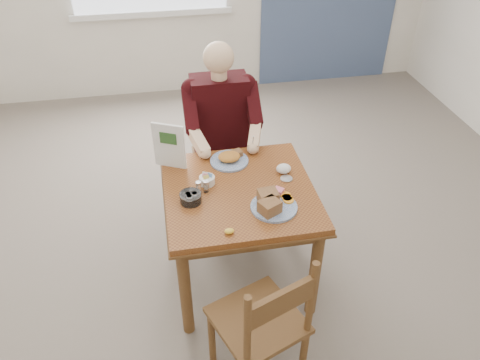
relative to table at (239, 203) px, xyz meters
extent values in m
plane|color=#726A5D|center=(0.00, 0.00, -0.64)|extent=(6.00, 6.00, 0.00)
ellipsoid|color=yellow|center=(-0.12, -0.37, 0.13)|extent=(0.06, 0.04, 0.03)
ellipsoid|color=white|center=(0.31, 0.12, 0.14)|extent=(0.10, 0.09, 0.06)
cylinder|color=silver|center=(0.31, 0.04, 0.12)|extent=(0.10, 0.10, 0.01)
cube|color=white|center=(-0.40, 2.96, 0.28)|extent=(1.72, 0.04, 0.06)
cube|color=brown|center=(0.00, 0.00, 0.09)|extent=(0.90, 0.90, 0.04)
cube|color=brown|center=(0.00, 0.00, 0.06)|extent=(0.92, 0.92, 0.01)
cylinder|color=brown|center=(-0.39, -0.39, -0.28)|extent=(0.07, 0.07, 0.71)
cylinder|color=brown|center=(0.39, -0.39, -0.28)|extent=(0.07, 0.07, 0.71)
cylinder|color=brown|center=(-0.39, 0.39, -0.28)|extent=(0.07, 0.07, 0.71)
cylinder|color=brown|center=(0.39, 0.39, -0.28)|extent=(0.07, 0.07, 0.71)
cube|color=brown|center=(0.00, -0.39, 0.02)|extent=(0.80, 0.03, 0.08)
cube|color=brown|center=(0.00, 0.39, 0.02)|extent=(0.80, 0.03, 0.08)
cube|color=brown|center=(-0.39, 0.00, 0.02)|extent=(0.03, 0.80, 0.08)
cube|color=brown|center=(0.39, 0.00, 0.02)|extent=(0.03, 0.80, 0.08)
cylinder|color=brown|center=(-0.18, 0.57, -0.41)|extent=(0.04, 0.04, 0.45)
cylinder|color=brown|center=(0.18, 0.57, -0.41)|extent=(0.04, 0.04, 0.45)
cylinder|color=brown|center=(-0.18, 0.93, -0.41)|extent=(0.04, 0.04, 0.45)
cylinder|color=brown|center=(0.18, 0.93, -0.41)|extent=(0.04, 0.04, 0.45)
cube|color=brown|center=(0.00, 0.75, -0.17)|extent=(0.42, 0.42, 0.03)
cylinder|color=brown|center=(-0.18, 0.93, 0.06)|extent=(0.04, 0.04, 0.50)
cylinder|color=brown|center=(0.18, 0.93, 0.06)|extent=(0.04, 0.04, 0.50)
cube|color=brown|center=(0.00, 0.93, 0.16)|extent=(0.38, 0.03, 0.14)
cylinder|color=brown|center=(-0.27, -0.64, -0.41)|extent=(0.05, 0.05, 0.45)
cylinder|color=brown|center=(0.06, -0.51, -0.41)|extent=(0.05, 0.05, 0.45)
cylinder|color=brown|center=(0.19, -0.84, -0.41)|extent=(0.05, 0.05, 0.45)
cube|color=brown|center=(-0.04, -0.74, -0.17)|extent=(0.54, 0.54, 0.03)
cylinder|color=brown|center=(-0.14, -0.97, 0.06)|extent=(0.05, 0.05, 0.50)
cylinder|color=brown|center=(0.19, -0.84, 0.06)|extent=(0.05, 0.05, 0.50)
cube|color=brown|center=(0.02, -0.91, 0.16)|extent=(0.37, 0.17, 0.14)
cube|color=gray|center=(-0.10, 0.63, -0.10)|extent=(0.13, 0.38, 0.12)
cube|color=gray|center=(0.10, 0.63, -0.10)|extent=(0.13, 0.38, 0.12)
cube|color=gray|center=(-0.10, 0.45, -0.40)|extent=(0.10, 0.10, 0.48)
cube|color=gray|center=(0.10, 0.45, -0.40)|extent=(0.10, 0.10, 0.48)
cube|color=black|center=(0.00, 0.78, 0.20)|extent=(0.40, 0.22, 0.58)
sphere|color=black|center=(-0.19, 0.78, 0.42)|extent=(0.15, 0.15, 0.15)
sphere|color=black|center=(0.19, 0.78, 0.42)|extent=(0.15, 0.15, 0.15)
cylinder|color=beige|center=(0.00, 0.76, 0.51)|extent=(0.11, 0.11, 0.08)
sphere|color=beige|center=(0.00, 0.76, 0.64)|extent=(0.21, 0.21, 0.21)
cube|color=black|center=(-0.22, 0.67, 0.32)|extent=(0.09, 0.29, 0.27)
cube|color=black|center=(0.22, 0.67, 0.32)|extent=(0.09, 0.29, 0.27)
sphere|color=black|center=(-0.22, 0.55, 0.22)|extent=(0.09, 0.09, 0.09)
sphere|color=black|center=(0.22, 0.55, 0.22)|extent=(0.09, 0.09, 0.09)
cube|color=beige|center=(-0.19, 0.46, 0.19)|extent=(0.14, 0.23, 0.14)
cube|color=beige|center=(0.19, 0.46, 0.19)|extent=(0.14, 0.23, 0.14)
sphere|color=beige|center=(-0.16, 0.37, 0.15)|extent=(0.08, 0.08, 0.08)
sphere|color=beige|center=(0.16, 0.37, 0.15)|extent=(0.08, 0.08, 0.08)
cylinder|color=silver|center=(0.16, 0.37, 0.20)|extent=(0.01, 0.05, 0.12)
cylinder|color=white|center=(0.16, -0.21, 0.12)|extent=(0.34, 0.34, 0.02)
cube|color=#A8804B|center=(0.13, -0.26, 0.16)|extent=(0.14, 0.13, 0.08)
cube|color=#A8804B|center=(0.14, -0.17, 0.16)|extent=(0.12, 0.10, 0.08)
cylinder|color=orange|center=(0.26, -0.18, 0.13)|extent=(0.07, 0.07, 0.01)
cylinder|color=orange|center=(0.25, -0.16, 0.13)|extent=(0.09, 0.09, 0.01)
cylinder|color=orange|center=(0.25, -0.13, 0.13)|extent=(0.09, 0.09, 0.01)
cube|color=pink|center=(0.22, -0.10, 0.14)|extent=(0.07, 0.07, 0.03)
cylinder|color=white|center=(-0.01, 0.30, 0.12)|extent=(0.32, 0.32, 0.01)
ellipsoid|color=gold|center=(-0.01, 0.30, 0.15)|extent=(0.18, 0.17, 0.05)
cube|color=#A8804B|center=(0.03, 0.34, 0.14)|extent=(0.11, 0.09, 0.04)
cylinder|color=white|center=(-0.18, 0.09, 0.14)|extent=(0.13, 0.13, 0.05)
cube|color=pink|center=(-0.19, 0.09, 0.17)|extent=(0.04, 0.02, 0.02)
cube|color=#6699D8|center=(-0.17, 0.09, 0.17)|extent=(0.03, 0.03, 0.02)
cube|color=#EAD159|center=(-0.19, 0.08, 0.17)|extent=(0.04, 0.02, 0.02)
cube|color=white|center=(-0.19, 0.11, 0.17)|extent=(0.04, 0.03, 0.02)
cylinder|color=white|center=(-0.24, 0.02, 0.14)|extent=(0.03, 0.03, 0.06)
cylinder|color=silver|center=(-0.24, 0.02, 0.18)|extent=(0.04, 0.04, 0.01)
cylinder|color=white|center=(-0.20, 0.01, 0.14)|extent=(0.03, 0.03, 0.06)
cylinder|color=silver|center=(-0.20, 0.01, 0.18)|extent=(0.04, 0.04, 0.01)
cylinder|color=white|center=(-0.30, -0.07, 0.14)|extent=(0.17, 0.17, 0.06)
cylinder|color=white|center=(-0.31, -0.06, 0.16)|extent=(0.04, 0.04, 0.02)
cylinder|color=white|center=(-0.28, -0.06, 0.16)|extent=(0.04, 0.04, 0.02)
cylinder|color=white|center=(-0.31, -0.08, 0.16)|extent=(0.04, 0.04, 0.02)
cube|color=white|center=(-0.39, 0.32, 0.27)|extent=(0.20, 0.11, 0.31)
cube|color=#2D5926|center=(-0.39, 0.31, 0.33)|extent=(0.10, 0.05, 0.08)
camera|label=1|loc=(-0.40, -2.20, 1.85)|focal=35.00mm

